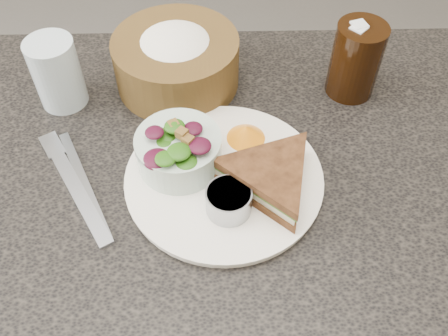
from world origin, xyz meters
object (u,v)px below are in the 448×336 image
dinner_plate (224,179)px  bread_basket (176,54)px  sandwich (271,177)px  water_glass (57,73)px  salad_bowl (178,146)px  cola_glass (356,57)px  dining_table (208,292)px  dressing_ramekin (229,201)px

dinner_plate → bread_basket: 0.23m
sandwich → water_glass: 0.38m
bread_basket → water_glass: bread_basket is taller
dinner_plate → salad_bowl: 0.08m
sandwich → salad_bowl: bearing=-159.4°
dinner_plate → cola_glass: (0.21, 0.19, 0.06)m
dinner_plate → salad_bowl: (-0.06, 0.03, 0.04)m
dining_table → bread_basket: bread_basket is taller
bread_basket → cola_glass: 0.29m
dinner_plate → sandwich: sandwich is taller
bread_basket → cola_glass: size_ratio=1.51×
dressing_ramekin → water_glass: water_glass is taller
salad_bowl → cola_glass: 0.32m
salad_bowl → bread_basket: (-0.01, 0.19, 0.01)m
dinner_plate → sandwich: (0.06, -0.02, 0.03)m
salad_bowl → cola_glass: (0.28, 0.16, 0.02)m
dressing_ramekin → salad_bowl: bearing=129.3°
dining_table → dinner_plate: 0.38m
dinner_plate → dressing_ramekin: dressing_ramekin is taller
salad_bowl → dressing_ramekin: size_ratio=1.96×
cola_glass → water_glass: cola_glass is taller
sandwich → salad_bowl: salad_bowl is taller
salad_bowl → dinner_plate: bearing=-22.9°
dining_table → dinner_plate: dinner_plate is taller
dinner_plate → water_glass: size_ratio=2.44×
dressing_ramekin → cola_glass: 0.32m
dining_table → dinner_plate: size_ratio=3.60×
water_glass → cola_glass: bearing=1.7°
dinner_plate → bread_basket: size_ratio=1.36×
dressing_ramekin → bread_basket: (-0.08, 0.27, 0.03)m
salad_bowl → cola_glass: cola_glass is taller
dining_table → dressing_ramekin: 0.41m
dressing_ramekin → water_glass: size_ratio=0.54×
salad_bowl → bread_basket: 0.19m
sandwich → cola_glass: size_ratio=1.23×
dining_table → dinner_plate: (0.03, -0.00, 0.38)m
dinner_plate → dressing_ramekin: size_ratio=4.49×
dining_table → sandwich: sandwich is taller
salad_bowl → cola_glass: size_ratio=0.90×
salad_bowl → water_glass: 0.24m
dressing_ramekin → sandwich: bearing=31.6°
sandwich → salad_bowl: 0.13m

